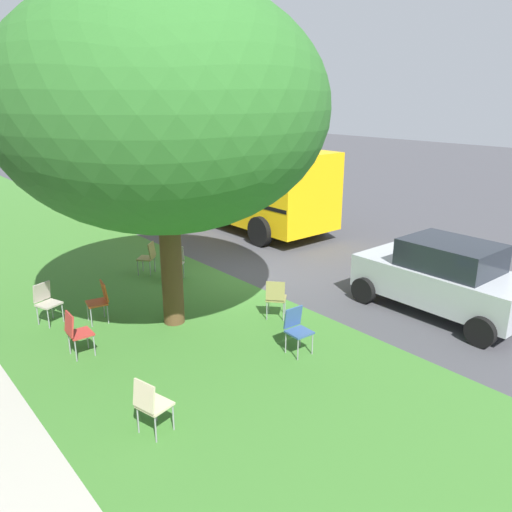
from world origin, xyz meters
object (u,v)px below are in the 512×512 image
chair_0 (46,300)px  chair_1 (297,327)px  chair_2 (76,331)px  chair_5 (100,299)px  school_bus (218,173)px  parked_car (443,277)px  street_tree (163,109)px  chair_3 (150,402)px  chair_4 (276,296)px  chair_7 (148,255)px  chair_6 (175,260)px

chair_0 → chair_1: size_ratio=1.00×
chair_0 → chair_2: same height
chair_5 → school_bus: 9.76m
chair_2 → parked_car: size_ratio=0.24×
street_tree → chair_3: bearing=144.1°
street_tree → chair_1: size_ratio=7.59×
chair_4 → school_bus: school_bus is taller
chair_3 → chair_0: bearing=-1.6°
chair_2 → school_bus: 11.23m
chair_5 → chair_7: 3.03m
chair_1 → school_bus: school_bus is taller
chair_1 → chair_7: bearing=-0.1°
chair_1 → chair_4: same height
chair_0 → chair_5: (-0.67, -0.89, 0.00)m
chair_7 → chair_2: bearing=134.9°
chair_0 → parked_car: bearing=-126.3°
chair_4 → chair_7: bearing=9.2°
chair_3 → school_bus: size_ratio=0.08×
chair_6 → chair_7: same height
chair_3 → school_bus: 13.32m
chair_4 → chair_5: (2.27, 2.94, 0.00)m
chair_1 → chair_6: 4.88m
street_tree → chair_4: street_tree is taller
chair_1 → chair_5: same height
street_tree → parked_car: street_tree is taller
chair_1 → school_bus: bearing=-28.4°
chair_4 → school_bus: 9.63m
chair_0 → chair_1: bearing=-144.0°
street_tree → chair_2: bearing=93.6°
chair_5 → chair_6: (1.23, -2.59, 0.00)m
chair_1 → chair_4: size_ratio=1.00×
street_tree → chair_6: 4.68m
chair_0 → chair_4: same height
chair_3 → parked_car: size_ratio=0.24×
chair_1 → school_bus: size_ratio=0.08×
chair_1 → chair_6: bearing=-4.1°
parked_car → chair_7: bearing=30.2°
street_tree → chair_6: bearing=-32.1°
chair_7 → school_bus: 6.78m
chair_2 → chair_5: 1.50m
chair_4 → chair_7: (4.31, 0.70, 0.00)m
chair_2 → school_bus: school_bus is taller
chair_2 → chair_5: same height
chair_2 → chair_3: 2.89m
chair_6 → chair_0: bearing=99.3°
street_tree → school_bus: (7.14, -6.34, -2.60)m
chair_4 → chair_0: bearing=52.5°
chair_1 → chair_2: (2.48, 3.19, 0.00)m
chair_1 → chair_3: size_ratio=1.00×
chair_7 → school_bus: size_ratio=0.08×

